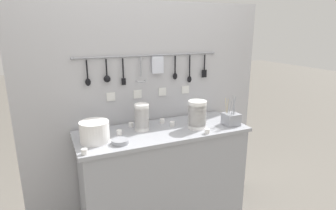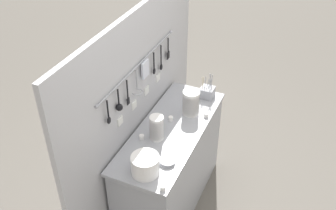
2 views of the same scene
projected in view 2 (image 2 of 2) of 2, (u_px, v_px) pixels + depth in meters
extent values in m
plane|color=#666059|center=(170.00, 200.00, 3.90)|extent=(20.00, 20.00, 0.00)
cube|color=#9EA0A8|center=(171.00, 130.00, 3.37)|extent=(1.40, 0.54, 0.03)
cube|color=#9EA0A8|center=(170.00, 168.00, 3.64)|extent=(1.34, 0.51, 0.89)
cube|color=#B2B2B7|center=(139.00, 115.00, 3.43)|extent=(2.20, 0.04, 1.94)
cylinder|color=#93969E|center=(140.00, 64.00, 3.11)|extent=(1.27, 0.01, 0.01)
sphere|color=#93969E|center=(97.00, 107.00, 2.64)|extent=(0.02, 0.02, 0.02)
sphere|color=#93969E|center=(171.00, 32.00, 3.58)|extent=(0.02, 0.02, 0.02)
cylinder|color=black|center=(108.00, 109.00, 2.76)|extent=(0.01, 0.01, 0.15)
ellipsoid|color=black|center=(109.00, 120.00, 2.82)|extent=(0.04, 0.02, 0.06)
cylinder|color=#93969E|center=(105.00, 99.00, 2.72)|extent=(0.00, 0.01, 0.02)
cylinder|color=black|center=(118.00, 97.00, 2.87)|extent=(0.01, 0.01, 0.14)
sphere|color=black|center=(119.00, 107.00, 2.93)|extent=(0.06, 0.06, 0.06)
cylinder|color=#93969E|center=(116.00, 88.00, 2.83)|extent=(0.01, 0.01, 0.02)
cylinder|color=black|center=(127.00, 90.00, 2.98)|extent=(0.01, 0.01, 0.17)
cube|color=black|center=(128.00, 101.00, 3.05)|extent=(0.04, 0.01, 0.06)
cylinder|color=#93969E|center=(125.00, 79.00, 2.93)|extent=(0.01, 0.01, 0.02)
cylinder|color=#93969E|center=(137.00, 79.00, 3.09)|extent=(0.01, 0.01, 0.16)
torus|color=#93969E|center=(137.00, 92.00, 3.16)|extent=(0.10, 0.10, 0.01)
cylinder|color=#93969E|center=(135.00, 70.00, 3.05)|extent=(0.01, 0.01, 0.02)
cube|color=silver|center=(145.00, 69.00, 3.20)|extent=(0.10, 0.02, 0.15)
cylinder|color=#93969E|center=(143.00, 61.00, 3.16)|extent=(0.01, 0.01, 0.02)
cylinder|color=black|center=(154.00, 61.00, 3.33)|extent=(0.01, 0.01, 0.16)
ellipsoid|color=black|center=(154.00, 71.00, 3.39)|extent=(0.04, 0.02, 0.06)
cylinder|color=#93969E|center=(152.00, 52.00, 3.28)|extent=(0.01, 0.01, 0.02)
cylinder|color=black|center=(161.00, 55.00, 3.45)|extent=(0.01, 0.01, 0.19)
ellipsoid|color=black|center=(161.00, 67.00, 3.52)|extent=(0.04, 0.02, 0.06)
cylinder|color=#93969E|center=(160.00, 44.00, 3.39)|extent=(0.01, 0.01, 0.02)
cylinder|color=black|center=(168.00, 45.00, 3.55)|extent=(0.01, 0.01, 0.15)
cube|color=black|center=(168.00, 55.00, 3.61)|extent=(0.05, 0.01, 0.07)
cylinder|color=#93969E|center=(167.00, 37.00, 3.51)|extent=(0.00, 0.01, 0.02)
cube|color=white|center=(120.00, 121.00, 3.05)|extent=(0.07, 0.01, 0.07)
cube|color=white|center=(134.00, 105.00, 3.22)|extent=(0.07, 0.01, 0.07)
cube|color=white|center=(147.00, 91.00, 3.39)|extent=(0.07, 0.01, 0.07)
cube|color=white|center=(158.00, 77.00, 3.56)|extent=(0.07, 0.01, 0.07)
cylinder|color=white|center=(157.00, 136.00, 3.25)|extent=(0.12, 0.12, 0.05)
cylinder|color=white|center=(157.00, 133.00, 3.23)|extent=(0.12, 0.12, 0.05)
cylinder|color=white|center=(157.00, 130.00, 3.22)|extent=(0.12, 0.12, 0.05)
cylinder|color=white|center=(157.00, 128.00, 3.20)|extent=(0.12, 0.12, 0.05)
cylinder|color=white|center=(157.00, 125.00, 3.18)|extent=(0.12, 0.12, 0.05)
cylinder|color=white|center=(157.00, 122.00, 3.17)|extent=(0.12, 0.12, 0.05)
cylinder|color=white|center=(156.00, 120.00, 3.15)|extent=(0.12, 0.12, 0.05)
cylinder|color=white|center=(191.00, 111.00, 3.53)|extent=(0.15, 0.15, 0.05)
cylinder|color=white|center=(191.00, 108.00, 3.51)|extent=(0.15, 0.15, 0.05)
cylinder|color=white|center=(191.00, 105.00, 3.49)|extent=(0.15, 0.15, 0.05)
cylinder|color=white|center=(191.00, 103.00, 3.47)|extent=(0.15, 0.15, 0.05)
cylinder|color=white|center=(191.00, 100.00, 3.46)|extent=(0.15, 0.15, 0.05)
cylinder|color=white|center=(191.00, 97.00, 3.44)|extent=(0.15, 0.15, 0.05)
cylinder|color=white|center=(191.00, 94.00, 3.42)|extent=(0.15, 0.15, 0.05)
cylinder|color=white|center=(146.00, 172.00, 2.94)|extent=(0.21, 0.21, 0.01)
cylinder|color=white|center=(146.00, 171.00, 2.93)|extent=(0.21, 0.21, 0.01)
cylinder|color=white|center=(145.00, 169.00, 2.93)|extent=(0.21, 0.21, 0.01)
cylinder|color=white|center=(145.00, 168.00, 2.92)|extent=(0.21, 0.21, 0.01)
cylinder|color=white|center=(145.00, 167.00, 2.91)|extent=(0.21, 0.21, 0.01)
cylinder|color=white|center=(145.00, 166.00, 2.91)|extent=(0.21, 0.21, 0.01)
cylinder|color=white|center=(145.00, 165.00, 2.90)|extent=(0.21, 0.21, 0.01)
cylinder|color=white|center=(145.00, 164.00, 2.89)|extent=(0.21, 0.21, 0.01)
cylinder|color=white|center=(145.00, 163.00, 2.88)|extent=(0.21, 0.21, 0.01)
cylinder|color=white|center=(145.00, 161.00, 2.88)|extent=(0.21, 0.21, 0.01)
cylinder|color=white|center=(145.00, 160.00, 2.87)|extent=(0.21, 0.21, 0.01)
cylinder|color=white|center=(145.00, 159.00, 2.86)|extent=(0.21, 0.21, 0.01)
cylinder|color=white|center=(145.00, 158.00, 2.86)|extent=(0.21, 0.21, 0.01)
cylinder|color=#93969E|center=(167.00, 161.00, 3.02)|extent=(0.12, 0.12, 0.03)
cube|color=#93969E|center=(207.00, 92.00, 3.72)|extent=(0.12, 0.12, 0.10)
cylinder|color=#93969E|center=(209.00, 83.00, 3.67)|extent=(0.02, 0.02, 0.20)
cylinder|color=#93969E|center=(205.00, 85.00, 3.66)|extent=(0.01, 0.01, 0.19)
cylinder|color=#93969E|center=(210.00, 84.00, 3.64)|extent=(0.03, 0.04, 0.21)
cylinder|color=#93969E|center=(207.00, 86.00, 3.66)|extent=(0.02, 0.03, 0.16)
cylinder|color=#C6B793|center=(203.00, 85.00, 3.66)|extent=(0.02, 0.02, 0.18)
cylinder|color=#C6B793|center=(203.00, 85.00, 3.68)|extent=(0.01, 0.01, 0.17)
cylinder|color=#93969E|center=(211.00, 83.00, 3.66)|extent=(0.04, 0.02, 0.22)
cylinder|color=#93969E|center=(212.00, 86.00, 3.66)|extent=(0.01, 0.01, 0.17)
cylinder|color=white|center=(163.00, 188.00, 2.80)|extent=(0.04, 0.04, 0.04)
cylinder|color=white|center=(149.00, 152.00, 3.10)|extent=(0.04, 0.04, 0.04)
cylinder|color=white|center=(142.00, 137.00, 3.24)|extent=(0.04, 0.04, 0.04)
cylinder|color=white|center=(171.00, 119.00, 3.45)|extent=(0.04, 0.04, 0.04)
cylinder|color=white|center=(157.00, 119.00, 3.44)|extent=(0.04, 0.04, 0.04)
cylinder|color=white|center=(206.00, 115.00, 3.49)|extent=(0.04, 0.04, 0.04)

